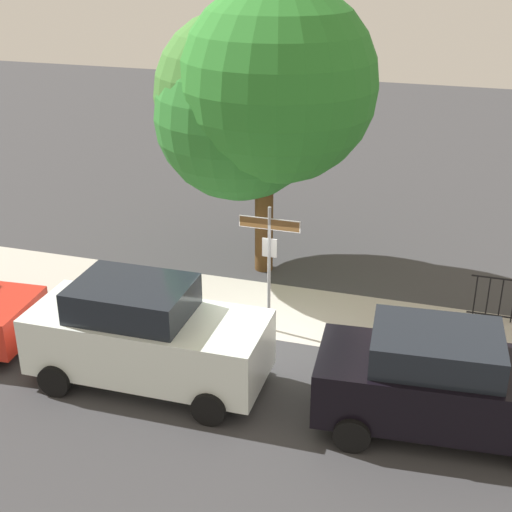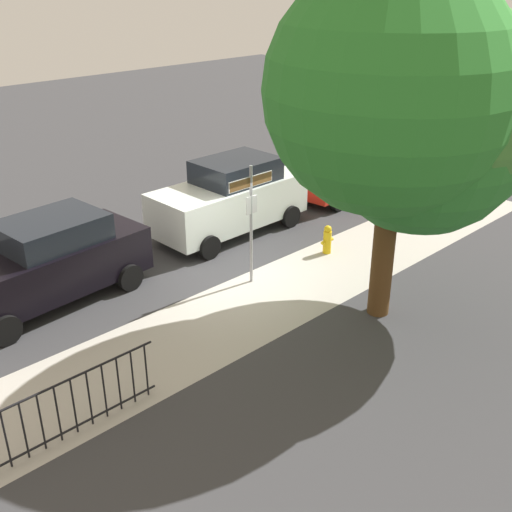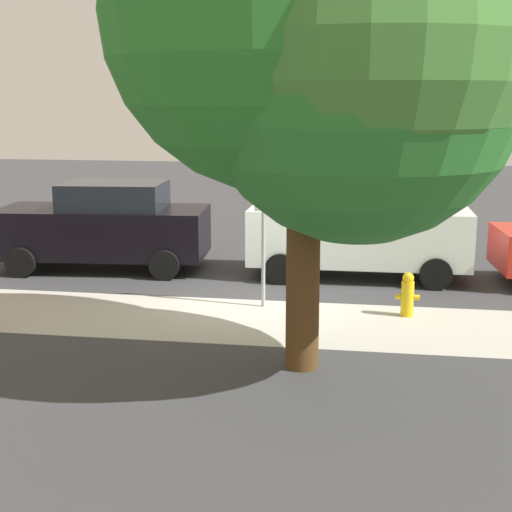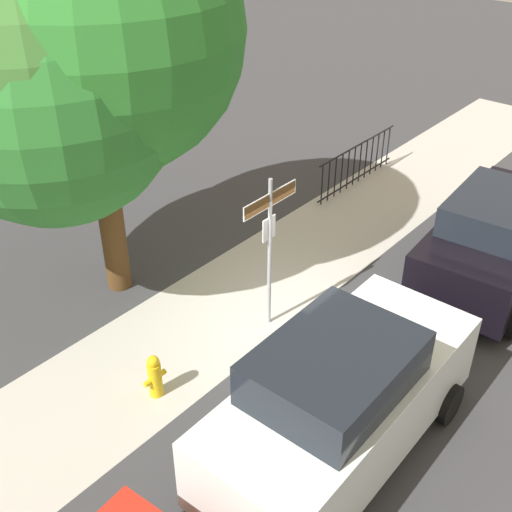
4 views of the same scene
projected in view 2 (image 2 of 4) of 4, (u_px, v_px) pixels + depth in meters
ground_plane at (237, 277)px, 15.06m from camera, size 60.00×60.00×0.00m
sidewalk_strip at (209, 327)px, 12.96m from camera, size 24.00×2.60×0.00m
street_sign at (251, 205)px, 14.02m from camera, size 1.32×0.07×2.89m
shade_tree at (417, 107)px, 11.75m from camera, size 5.57×4.83×7.18m
car_red at (343, 169)px, 20.34m from camera, size 4.40×2.26×1.62m
car_white at (230, 197)px, 17.19m from camera, size 4.58×2.09×2.10m
car_black at (47, 261)px, 13.61m from camera, size 4.67×2.35×1.94m
iron_fence at (66, 409)px, 9.72m from camera, size 3.33×0.04×1.07m
fire_hydrant at (327, 239)px, 16.17m from camera, size 0.42×0.22×0.78m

